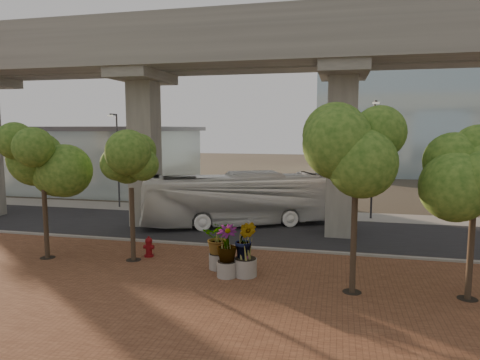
# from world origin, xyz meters

# --- Properties ---
(ground) EXTENTS (160.00, 160.00, 0.00)m
(ground) POSITION_xyz_m (0.00, 0.00, 0.00)
(ground) COLOR #3A362A
(ground) RESTS_ON ground
(brick_plaza) EXTENTS (70.00, 13.00, 0.06)m
(brick_plaza) POSITION_xyz_m (0.00, -8.00, 0.03)
(brick_plaza) COLOR brown
(brick_plaza) RESTS_ON ground
(asphalt_road) EXTENTS (90.00, 8.00, 0.04)m
(asphalt_road) POSITION_xyz_m (0.00, 2.00, 0.02)
(asphalt_road) COLOR black
(asphalt_road) RESTS_ON ground
(curb_strip) EXTENTS (70.00, 0.25, 0.16)m
(curb_strip) POSITION_xyz_m (0.00, -2.00, 0.08)
(curb_strip) COLOR gray
(curb_strip) RESTS_ON ground
(far_sidewalk) EXTENTS (90.00, 3.00, 0.06)m
(far_sidewalk) POSITION_xyz_m (0.00, 7.50, 0.03)
(far_sidewalk) COLOR gray
(far_sidewalk) RESTS_ON ground
(transit_viaduct) EXTENTS (72.00, 5.60, 12.40)m
(transit_viaduct) POSITION_xyz_m (0.00, 2.00, 7.29)
(transit_viaduct) COLOR gray
(transit_viaduct) RESTS_ON ground
(station_pavilion) EXTENTS (23.00, 13.00, 6.30)m
(station_pavilion) POSITION_xyz_m (-20.00, 16.00, 3.22)
(station_pavilion) COLOR #ADC3C5
(station_pavilion) RESTS_ON ground
(transit_bus) EXTENTS (12.06, 7.47, 3.33)m
(transit_bus) POSITION_xyz_m (-0.38, 3.20, 1.67)
(transit_bus) COLOR white
(transit_bus) RESTS_ON ground
(fire_hydrant) EXTENTS (0.49, 0.44, 0.99)m
(fire_hydrant) POSITION_xyz_m (-2.83, -4.44, 0.53)
(fire_hydrant) COLOR maroon
(fire_hydrant) RESTS_ON ground
(planter_front) EXTENTS (1.91, 1.91, 2.10)m
(planter_front) POSITION_xyz_m (0.90, -5.39, 1.34)
(planter_front) COLOR gray
(planter_front) RESTS_ON ground
(planter_right) EXTENTS (2.02, 2.02, 2.16)m
(planter_right) POSITION_xyz_m (1.50, -6.29, 1.37)
(planter_right) COLOR gray
(planter_right) RESTS_ON ground
(planter_left) EXTENTS (2.11, 2.11, 2.32)m
(planter_left) POSITION_xyz_m (2.23, -6.03, 1.47)
(planter_left) COLOR #A69F96
(planter_left) RESTS_ON ground
(street_tree_far_west) EXTENTS (4.01, 4.01, 6.45)m
(street_tree_far_west) POSITION_xyz_m (-7.42, -5.71, 4.66)
(street_tree_far_west) COLOR #463728
(street_tree_far_west) RESTS_ON ground
(street_tree_near_west) EXTENTS (3.45, 3.45, 5.98)m
(street_tree_near_west) POSITION_xyz_m (-3.29, -5.12, 4.44)
(street_tree_near_west) COLOR #463728
(street_tree_near_west) RESTS_ON ground
(street_tree_near_east) EXTENTS (3.91, 3.91, 7.08)m
(street_tree_near_east) POSITION_xyz_m (6.48, -6.86, 5.33)
(street_tree_near_east) COLOR #463728
(street_tree_near_east) RESTS_ON ground
(street_tree_far_east) EXTENTS (3.81, 3.81, 6.37)m
(street_tree_far_east) POSITION_xyz_m (10.50, -6.59, 4.67)
(street_tree_far_east) COLOR #463728
(street_tree_far_east) RESTS_ON ground
(streetlamp_west) EXTENTS (0.36, 1.04, 7.20)m
(streetlamp_west) POSITION_xyz_m (-10.70, 6.99, 4.21)
(streetlamp_west) COLOR #303136
(streetlamp_west) RESTS_ON ground
(streetlamp_east) EXTENTS (0.39, 1.14, 7.88)m
(streetlamp_east) POSITION_xyz_m (8.10, 7.01, 4.60)
(streetlamp_east) COLOR #29292E
(streetlamp_east) RESTS_ON ground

